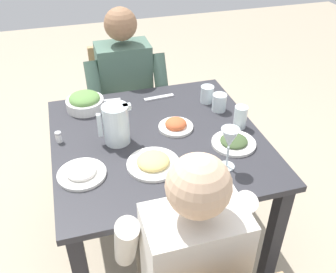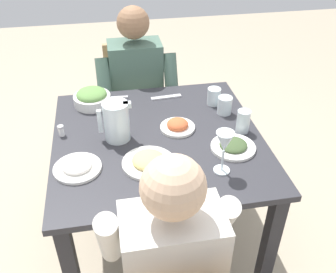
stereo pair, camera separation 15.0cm
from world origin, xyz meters
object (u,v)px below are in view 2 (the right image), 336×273
salt_shaker (61,131)px  salad_bowl (92,98)px  plate_yoghurt (77,167)px  water_glass_near_right (225,105)px  wine_glass (224,144)px  diner_near (138,97)px  diner_far (167,258)px  chair_near (136,101)px  water_glass_by_pitcher (214,96)px  water_pitcher (116,121)px  plate_rice_curry (178,126)px  water_glass_near_left (243,121)px  plate_fries (149,161)px  dining_table (158,156)px  plate_dolmas (233,146)px

salt_shaker → salad_bowl: bearing=-119.2°
plate_yoghurt → salad_bowl: bearing=-97.7°
water_glass_near_right → wine_glass: (0.15, 0.44, 0.10)m
diner_near → diner_far: bearing=88.5°
plate_yoghurt → diner_near: bearing=-113.9°
chair_near → diner_near: 0.25m
water_glass_by_pitcher → plate_yoghurt: bearing=30.8°
water_pitcher → plate_rice_curry: water_pitcher is taller
water_pitcher → water_glass_near_left: water_pitcher is taller
plate_fries → water_glass_near_left: 0.51m
dining_table → salt_shaker: 0.48m
dining_table → plate_dolmas: 0.38m
wine_glass → water_glass_near_right: bearing=-108.4°
diner_near → plate_dolmas: diner_near is taller
chair_near → water_glass_by_pitcher: (-0.38, 0.55, 0.30)m
dining_table → plate_yoghurt: size_ratio=4.84×
water_pitcher → plate_rice_curry: (-0.29, -0.03, -0.08)m
water_pitcher → salt_shaker: water_pitcher is taller
diner_far → water_glass_near_left: (-0.47, -0.58, 0.17)m
water_glass_near_right → salt_shaker: (0.82, 0.06, -0.02)m
water_glass_near_left → plate_dolmas: bearing=55.6°
water_glass_near_right → plate_dolmas: bearing=80.5°
water_glass_by_pitcher → wine_glass: size_ratio=0.47×
diner_near → water_glass_near_left: 0.78m
water_pitcher → dining_table: bearing=172.3°
plate_fries → diner_near: bearing=-92.9°
diner_far → water_glass_by_pitcher: size_ratio=12.70×
water_pitcher → wine_glass: wine_glass is taller
plate_fries → plate_rice_curry: bearing=-125.8°
water_pitcher → wine_glass: 0.52m
water_glass_near_left → water_glass_near_right: bearing=-78.4°
plate_yoghurt → dining_table: bearing=-155.1°
water_pitcher → water_glass_by_pitcher: size_ratio=2.06×
diner_near → salad_bowl: size_ratio=5.96×
water_glass_near_right → water_glass_near_left: bearing=101.6°
chair_near → diner_far: bearing=88.7°
diner_near → salt_shaker: (0.42, 0.50, 0.14)m
chair_near → plate_rice_curry: (-0.14, 0.75, 0.27)m
dining_table → salt_shaker: size_ratio=18.23×
dining_table → plate_rice_curry: 0.18m
plate_dolmas → water_pitcher: bearing=-18.8°
plate_yoghurt → salt_shaker: (0.08, -0.27, 0.01)m
salad_bowl → water_glass_near_right: water_glass_near_right is taller
diner_near → diner_far: same height
diner_far → water_glass_by_pitcher: bearing=-115.4°
dining_table → plate_dolmas: bearing=155.3°
dining_table → plate_fries: plate_fries is taller
water_glass_near_left → wine_glass: size_ratio=0.58×
diner_far → plate_rice_curry: (-0.17, -0.65, 0.13)m
chair_near → plate_yoghurt: bearing=70.7°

